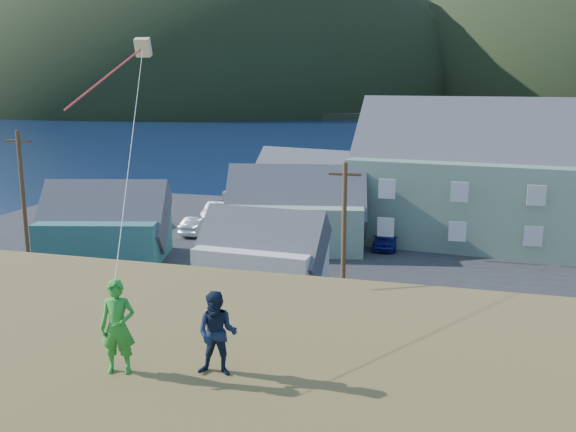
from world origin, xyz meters
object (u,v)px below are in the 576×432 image
object	(u,v)px
shed_white	(262,254)
kite_flyer_navy	(217,334)
wharf	(355,191)
shed_palegreen_far	(310,185)
shed_teal	(105,225)
shed_palegreen_near	(296,212)
kite_flyer_green	(118,327)

from	to	relation	value
shed_white	kite_flyer_navy	xyz separation A→B (m)	(7.26, -25.02, 5.69)
wharf	shed_palegreen_far	size ratio (longest dim) A/B	2.12
wharf	shed_teal	distance (m)	33.00
shed_palegreen_near	shed_white	distance (m)	10.26
kite_flyer_navy	wharf	bearing A→B (deg)	89.86
shed_palegreen_near	kite_flyer_navy	size ratio (longest dim) A/B	7.16
wharf	shed_palegreen_far	xyz separation A→B (m)	(-2.31, -11.72, 2.40)
shed_palegreen_far	kite_flyer_navy	world-z (taller)	kite_flyer_navy
kite_flyer_navy	kite_flyer_green	bearing A→B (deg)	-174.74
shed_teal	kite_flyer_green	size ratio (longest dim) A/B	5.54
wharf	shed_teal	size ratio (longest dim) A/B	2.64
kite_flyer_green	kite_flyer_navy	world-z (taller)	kite_flyer_green
shed_teal	shed_white	xyz separation A→B (m)	(12.66, -3.42, -0.24)
wharf	shed_white	distance (m)	33.91
shed_white	shed_palegreen_far	size ratio (longest dim) A/B	0.63
shed_teal	shed_palegreen_near	size ratio (longest dim) A/B	0.86
shed_white	wharf	bearing A→B (deg)	93.29
shed_palegreen_near	kite_flyer_green	bearing A→B (deg)	-91.74
wharf	shed_palegreen_far	bearing A→B (deg)	-101.17
wharf	shed_palegreen_far	world-z (taller)	shed_palegreen_far
kite_flyer_navy	shed_teal	bearing A→B (deg)	117.74
wharf	shed_white	size ratio (longest dim) A/B	3.36
shed_palegreen_far	kite_flyer_navy	xyz separation A→B (m)	(9.68, -47.17, 5.15)
wharf	shed_white	bearing A→B (deg)	-89.81
shed_teal	kite_flyer_green	distance (m)	34.50
kite_flyer_green	kite_flyer_navy	size ratio (longest dim) A/B	1.12
kite_flyer_green	kite_flyer_navy	xyz separation A→B (m)	(1.80, 0.40, -0.09)
shed_palegreen_near	kite_flyer_green	world-z (taller)	kite_flyer_green
wharf	shed_palegreen_near	xyz separation A→B (m)	(-0.48, -23.63, 2.38)
shed_teal	shed_white	size ratio (longest dim) A/B	1.27
shed_white	kite_flyer_navy	distance (m)	26.67
shed_teal	shed_white	bearing A→B (deg)	-29.76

